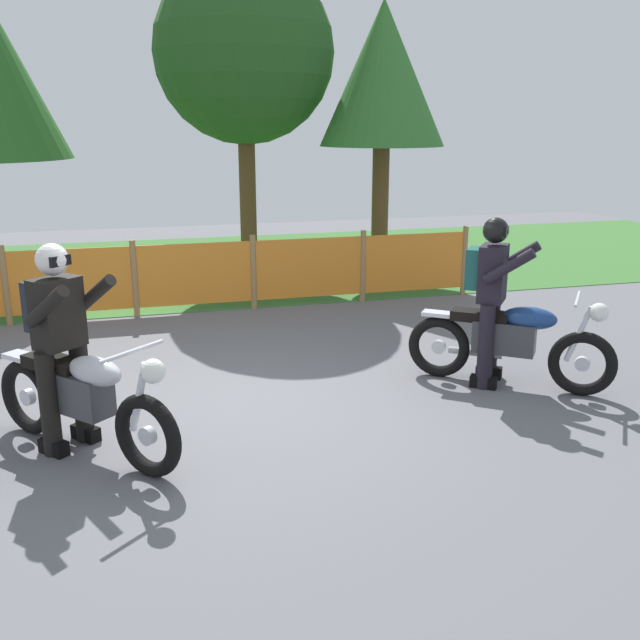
{
  "coord_description": "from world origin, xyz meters",
  "views": [
    {
      "loc": [
        -0.89,
        -6.34,
        2.61
      ],
      "look_at": [
        0.71,
        -0.46,
        0.9
      ],
      "focal_mm": 40.47,
      "sensor_mm": 36.0,
      "label": 1
    }
  ],
  "objects_px": {
    "motorcycle_lead": "(84,398)",
    "motorcycle_trailing": "(510,341)",
    "rider_lead": "(59,336)",
    "rider_trailing": "(491,292)"
  },
  "relations": [
    {
      "from": "motorcycle_lead",
      "to": "motorcycle_trailing",
      "type": "xyz_separation_m",
      "value": [
        4.04,
        0.49,
        -0.01
      ]
    },
    {
      "from": "motorcycle_trailing",
      "to": "rider_trailing",
      "type": "bearing_deg",
      "value": -179.49
    },
    {
      "from": "motorcycle_lead",
      "to": "rider_lead",
      "type": "bearing_deg",
      "value": -179.49
    },
    {
      "from": "rider_lead",
      "to": "rider_trailing",
      "type": "xyz_separation_m",
      "value": [
        4.02,
        0.46,
        0.0
      ]
    },
    {
      "from": "motorcycle_lead",
      "to": "motorcycle_trailing",
      "type": "distance_m",
      "value": 4.07
    },
    {
      "from": "rider_lead",
      "to": "rider_trailing",
      "type": "height_order",
      "value": "same"
    },
    {
      "from": "motorcycle_trailing",
      "to": "rider_lead",
      "type": "distance_m",
      "value": 4.23
    },
    {
      "from": "motorcycle_lead",
      "to": "motorcycle_trailing",
      "type": "bearing_deg",
      "value": 55.05
    },
    {
      "from": "rider_trailing",
      "to": "motorcycle_lead",
      "type": "bearing_deg",
      "value": -133.17
    },
    {
      "from": "motorcycle_lead",
      "to": "rider_trailing",
      "type": "height_order",
      "value": "rider_trailing"
    }
  ]
}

